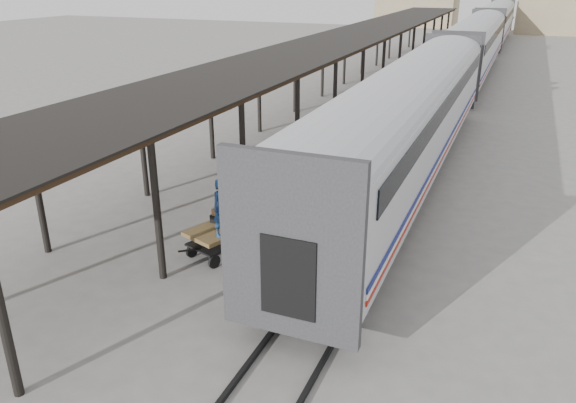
{
  "coord_description": "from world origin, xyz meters",
  "views": [
    {
      "loc": [
        6.98,
        -13.17,
        7.75
      ],
      "look_at": [
        1.3,
        0.58,
        1.7
      ],
      "focal_mm": 35.0,
      "sensor_mm": 36.0,
      "label": 1
    }
  ],
  "objects_px": {
    "baggage_cart": "(227,232)",
    "luggage_tug": "(358,112)",
    "pedestrian": "(344,106)",
    "porter": "(222,208)"
  },
  "relations": [
    {
      "from": "pedestrian",
      "to": "luggage_tug",
      "type": "bearing_deg",
      "value": 147.19
    },
    {
      "from": "baggage_cart",
      "to": "luggage_tug",
      "type": "height_order",
      "value": "luggage_tug"
    },
    {
      "from": "baggage_cart",
      "to": "porter",
      "type": "xyz_separation_m",
      "value": [
        0.25,
        -0.65,
        1.05
      ]
    },
    {
      "from": "baggage_cart",
      "to": "porter",
      "type": "bearing_deg",
      "value": -49.03
    },
    {
      "from": "baggage_cart",
      "to": "luggage_tug",
      "type": "relative_size",
      "value": 1.45
    },
    {
      "from": "porter",
      "to": "pedestrian",
      "type": "height_order",
      "value": "porter"
    },
    {
      "from": "baggage_cart",
      "to": "luggage_tug",
      "type": "bearing_deg",
      "value": 112.12
    },
    {
      "from": "luggage_tug",
      "to": "porter",
      "type": "xyz_separation_m",
      "value": [
        0.87,
        -16.96,
        1.0
      ]
    },
    {
      "from": "baggage_cart",
      "to": "porter",
      "type": "distance_m",
      "value": 1.26
    },
    {
      "from": "luggage_tug",
      "to": "pedestrian",
      "type": "height_order",
      "value": "pedestrian"
    }
  ]
}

